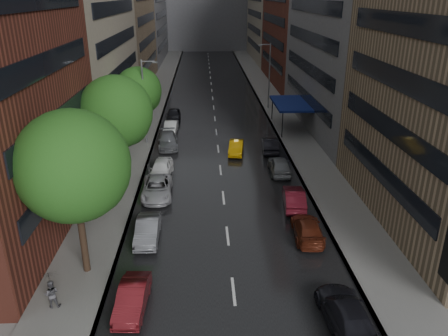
{
  "coord_description": "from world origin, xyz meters",
  "views": [
    {
      "loc": [
        -1.5,
        -16.01,
        15.53
      ],
      "look_at": [
        0.0,
        15.04,
        3.0
      ],
      "focal_mm": 35.0,
      "sensor_mm": 36.0,
      "label": 1
    }
  ],
  "objects": [
    {
      "name": "parked_cars_left",
      "position": [
        -5.4,
        22.49,
        0.72
      ],
      "size": [
        2.55,
        41.0,
        1.54
      ],
      "color": "maroon",
      "rests_on": "ground"
    },
    {
      "name": "street_lamp_right",
      "position": [
        7.72,
        45.0,
        4.89
      ],
      "size": [
        1.74,
        0.22,
        9.0
      ],
      "color": "gray",
      "rests_on": "sidewalk_right"
    },
    {
      "name": "street_lamp_left",
      "position": [
        -7.72,
        30.0,
        4.89
      ],
      "size": [
        1.74,
        0.22,
        9.0
      ],
      "color": "gray",
      "rests_on": "sidewalk_left"
    },
    {
      "name": "parked_cars_right",
      "position": [
        5.4,
        13.35,
        0.74
      ],
      "size": [
        2.31,
        30.86,
        1.55
      ],
      "color": "black",
      "rests_on": "ground"
    },
    {
      "name": "sidewalk_left",
      "position": [
        -9.0,
        50.0,
        0.07
      ],
      "size": [
        4.0,
        140.0,
        0.15
      ],
      "primitive_type": "cube",
      "color": "gray",
      "rests_on": "ground"
    },
    {
      "name": "awning",
      "position": [
        8.98,
        35.0,
        3.13
      ],
      "size": [
        4.0,
        8.0,
        3.12
      ],
      "color": "navy",
      "rests_on": "sidewalk_right"
    },
    {
      "name": "road",
      "position": [
        0.0,
        50.0,
        0.01
      ],
      "size": [
        14.0,
        140.0,
        0.01
      ],
      "primitive_type": "cube",
      "color": "black",
      "rests_on": "ground"
    },
    {
      "name": "tree_far",
      "position": [
        -8.6,
        31.79,
        5.58
      ],
      "size": [
        5.12,
        5.12,
        8.15
      ],
      "color": "#382619",
      "rests_on": "ground"
    },
    {
      "name": "tree_near",
      "position": [
        -8.6,
        6.23,
        6.81
      ],
      "size": [
        6.24,
        6.24,
        9.95
      ],
      "color": "#382619",
      "rests_on": "ground"
    },
    {
      "name": "sidewalk_right",
      "position": [
        9.0,
        50.0,
        0.07
      ],
      "size": [
        4.0,
        140.0,
        0.15
      ],
      "primitive_type": "cube",
      "color": "gray",
      "rests_on": "ground"
    },
    {
      "name": "taxi",
      "position": [
        1.81,
        26.5,
        0.66
      ],
      "size": [
        1.93,
        4.15,
        1.32
      ],
      "primitive_type": "imported",
      "rotation": [
        0.0,
        0.0,
        -0.14
      ],
      "color": "#FFB30D",
      "rests_on": "ground"
    },
    {
      "name": "ped_black_umbrella",
      "position": [
        -9.59,
        3.03,
        1.4
      ],
      "size": [
        0.96,
        0.98,
        2.09
      ],
      "color": "#4A494E",
      "rests_on": "sidewalk_left"
    },
    {
      "name": "tree_mid",
      "position": [
        -8.6,
        18.84,
        6.52
      ],
      "size": [
        5.98,
        5.98,
        9.52
      ],
      "color": "#382619",
      "rests_on": "ground"
    }
  ]
}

